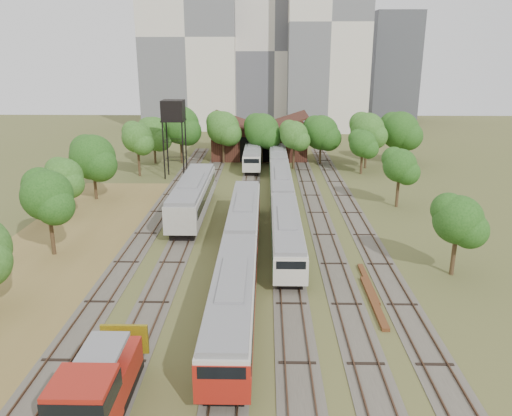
{
  "coord_description": "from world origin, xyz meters",
  "views": [
    {
      "loc": [
        0.08,
        -29.3,
        17.34
      ],
      "look_at": [
        -0.87,
        18.69,
        2.5
      ],
      "focal_mm": 35.0,
      "sensor_mm": 36.0,
      "label": 1
    }
  ],
  "objects_px": {
    "railcar_red_set": "(240,252)",
    "water_tower": "(173,113)",
    "railcar_green_set": "(281,185)",
    "shunter_locomotive": "(97,391)"
  },
  "relations": [
    {
      "from": "shunter_locomotive",
      "to": "water_tower",
      "type": "relative_size",
      "value": 0.73
    },
    {
      "from": "railcar_red_set",
      "to": "railcar_green_set",
      "type": "relative_size",
      "value": 0.66
    },
    {
      "from": "railcar_red_set",
      "to": "water_tower",
      "type": "relative_size",
      "value": 3.1
    },
    {
      "from": "railcar_red_set",
      "to": "railcar_green_set",
      "type": "distance_m",
      "value": 22.47
    },
    {
      "from": "railcar_green_set",
      "to": "water_tower",
      "type": "bearing_deg",
      "value": 142.8
    },
    {
      "from": "shunter_locomotive",
      "to": "railcar_green_set",
      "type": "bearing_deg",
      "value": 75.88
    },
    {
      "from": "railcar_green_set",
      "to": "shunter_locomotive",
      "type": "xyz_separation_m",
      "value": [
        -10.0,
        -39.74,
        0.0
      ]
    },
    {
      "from": "shunter_locomotive",
      "to": "water_tower",
      "type": "xyz_separation_m",
      "value": [
        -5.11,
        51.21,
        7.65
      ]
    },
    {
      "from": "railcar_red_set",
      "to": "water_tower",
      "type": "bearing_deg",
      "value": 108.3
    },
    {
      "from": "railcar_red_set",
      "to": "water_tower",
      "type": "height_order",
      "value": "water_tower"
    }
  ]
}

